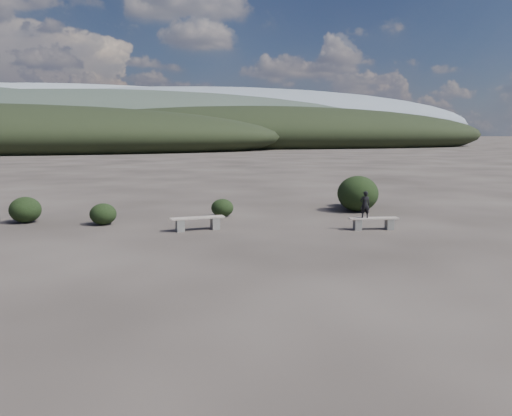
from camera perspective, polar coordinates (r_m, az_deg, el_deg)
name	(u,v)px	position (r m, az deg, el deg)	size (l,w,h in m)	color
ground	(298,274)	(12.06, 4.81, -7.53)	(1200.00, 1200.00, 0.00)	#292320
bench_left	(198,222)	(17.41, -6.68, -1.63)	(1.90, 0.54, 0.47)	#65635E
bench_right	(374,222)	(17.89, 13.28, -1.61)	(1.75, 0.69, 0.43)	#65635E
seated_person	(365,204)	(17.69, 12.34, 0.40)	(0.34, 0.22, 0.94)	black
shrub_a	(103,214)	(19.20, -17.08, -0.67)	(0.97, 0.97, 0.79)	black
shrub_c	(222,208)	(20.18, -3.87, 0.02)	(0.90, 0.90, 0.72)	black
shrub_d	(358,194)	(21.96, 11.56, 1.62)	(1.76, 1.76, 1.54)	black
shrub_e	(354,195)	(23.39, 11.18, 1.51)	(1.32, 1.32, 1.10)	black
shrub_f	(25,210)	(20.70, -24.87, -0.18)	(1.16, 1.16, 0.98)	black
mountain_ridges	(106,123)	(349.99, -16.78, 9.34)	(500.00, 400.00, 56.00)	black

